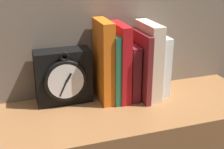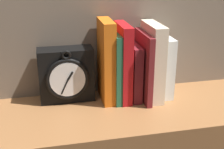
# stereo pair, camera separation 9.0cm
# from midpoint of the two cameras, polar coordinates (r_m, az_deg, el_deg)

# --- Properties ---
(clock) EXTENTS (0.17, 0.08, 0.18)m
(clock) POSITION_cam_midpoint_polar(r_m,az_deg,el_deg) (0.98, -11.46, -0.49)
(clock) COLOR black
(clock) RESTS_ON bookshelf
(book_slot0_orange) EXTENTS (0.04, 0.12, 0.26)m
(book_slot0_orange) POSITION_cam_midpoint_polar(r_m,az_deg,el_deg) (0.96, -4.24, 2.32)
(book_slot0_orange) COLOR orange
(book_slot0_orange) RESTS_ON bookshelf
(book_slot1_green) EXTENTS (0.02, 0.13, 0.22)m
(book_slot1_green) POSITION_cam_midpoint_polar(r_m,az_deg,el_deg) (0.98, -2.60, 1.31)
(book_slot1_green) COLOR #266143
(book_slot1_green) RESTS_ON bookshelf
(book_slot2_red) EXTENTS (0.03, 0.13, 0.24)m
(book_slot2_red) POSITION_cam_midpoint_polar(r_m,az_deg,el_deg) (0.98, -1.15, 2.20)
(book_slot2_red) COLOR red
(book_slot2_red) RESTS_ON bookshelf
(book_slot3_maroon) EXTENTS (0.03, 0.13, 0.18)m
(book_slot3_maroon) POSITION_cam_midpoint_polar(r_m,az_deg,el_deg) (1.00, 0.72, 0.66)
(book_slot3_maroon) COLOR maroon
(book_slot3_maroon) RESTS_ON bookshelf
(book_slot4_maroon) EXTENTS (0.02, 0.16, 0.22)m
(book_slot4_maroon) POSITION_cam_midpoint_polar(r_m,az_deg,el_deg) (0.99, 2.54, 1.62)
(book_slot4_maroon) COLOR maroon
(book_slot4_maroon) RESTS_ON bookshelf
(book_slot5_cream) EXTENTS (0.04, 0.14, 0.24)m
(book_slot5_cream) POSITION_cam_midpoint_polar(r_m,az_deg,el_deg) (1.00, 4.11, 2.57)
(book_slot5_cream) COLOR beige
(book_slot5_cream) RESTS_ON bookshelf
(book_slot6_white) EXTENTS (0.04, 0.12, 0.20)m
(book_slot6_white) POSITION_cam_midpoint_polar(r_m,az_deg,el_deg) (1.04, 6.03, 1.83)
(book_slot6_white) COLOR silver
(book_slot6_white) RESTS_ON bookshelf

